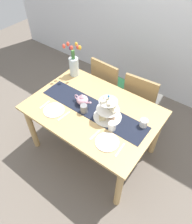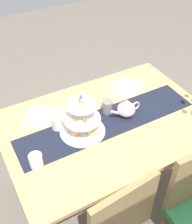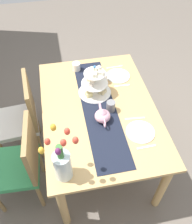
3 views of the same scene
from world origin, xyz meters
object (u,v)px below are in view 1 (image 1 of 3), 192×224
(teapot, at_px, (82,100))
(tulip_vase, at_px, (74,64))
(chair_right, at_px, (141,99))
(knife_right, at_px, (120,150))
(fork_right, at_px, (95,135))
(mug_grey, at_px, (84,109))
(knife_left, at_px, (64,116))
(dinner_plate_right, at_px, (107,142))
(dining_table, at_px, (93,116))
(tiered_cake_stand, at_px, (108,111))
(mug_white_text, at_px, (112,126))
(dinner_plate_left, at_px, (54,110))
(cream_jug, at_px, (144,123))
(fork_left, at_px, (45,105))
(chair_left, at_px, (109,84))

(teapot, height_order, tulip_vase, tulip_vase)
(chair_right, bearing_deg, knife_right, -74.68)
(fork_right, xyz_separation_m, mug_grey, (-0.28, 0.18, 0.05))
(knife_left, relative_size, dinner_plate_right, 0.74)
(dining_table, height_order, fork_right, fork_right)
(fork_right, bearing_deg, tiered_cake_stand, 98.15)
(teapot, xyz_separation_m, tulip_vase, (-0.43, 0.36, 0.10))
(tiered_cake_stand, distance_m, tulip_vase, 0.86)
(knife_right, bearing_deg, mug_grey, 162.66)
(chair_right, distance_m, mug_white_text, 0.88)
(dinner_plate_left, height_order, knife_left, dinner_plate_left)
(dinner_plate_right, bearing_deg, fork_right, 180.00)
(cream_jug, xyz_separation_m, knife_right, (-0.03, -0.39, -0.04))
(tiered_cake_stand, height_order, knife_left, tiered_cake_stand)
(knife_left, relative_size, fork_right, 1.13)
(fork_left, height_order, mug_white_text, mug_white_text)
(chair_right, bearing_deg, fork_right, -91.09)
(tiered_cake_stand, distance_m, knife_right, 0.44)
(chair_left, bearing_deg, dining_table, -69.33)
(tiered_cake_stand, height_order, mug_white_text, tiered_cake_stand)
(chair_right, height_order, teapot, chair_right)
(mug_grey, bearing_deg, teapot, 136.65)
(chair_left, height_order, knife_right, chair_left)
(knife_right, bearing_deg, dinner_plate_right, 180.00)
(fork_left, height_order, fork_right, same)
(knife_left, relative_size, knife_right, 1.00)
(tiered_cake_stand, relative_size, knife_left, 1.79)
(chair_right, distance_m, tulip_vase, 0.99)
(mug_grey, height_order, mug_white_text, mug_grey)
(mug_grey, bearing_deg, knife_right, -17.34)
(dining_table, relative_size, tulip_vase, 3.08)
(teapot, relative_size, knife_left, 1.40)
(chair_right, xyz_separation_m, dinner_plate_right, (0.13, -0.99, 0.25))
(dinner_plate_right, height_order, mug_grey, mug_grey)
(cream_jug, distance_m, dinner_plate_left, 0.97)
(knife_right, bearing_deg, chair_right, 105.32)
(mug_grey, bearing_deg, dinner_plate_left, -147.15)
(dinner_plate_left, distance_m, fork_right, 0.56)
(cream_jug, bearing_deg, tulip_vase, 167.83)
(teapot, height_order, knife_right, teapot)
(dinner_plate_right, distance_m, fork_right, 0.15)
(chair_left, relative_size, fork_left, 6.07)
(teapot, bearing_deg, chair_left, 99.73)
(knife_left, bearing_deg, dining_table, 56.11)
(dinner_plate_left, distance_m, fork_left, 0.15)
(cream_jug, relative_size, fork_right, 0.57)
(knife_left, bearing_deg, mug_grey, 53.56)
(tulip_vase, bearing_deg, cream_jug, -12.17)
(chair_left, bearing_deg, fork_right, -63.00)
(teapot, distance_m, knife_right, 0.73)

